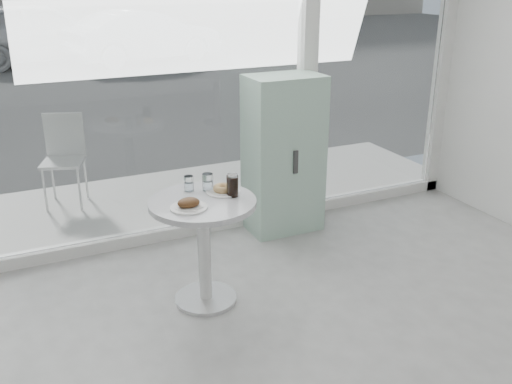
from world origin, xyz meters
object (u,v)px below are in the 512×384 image
main_table (203,230)px  cola_glass (232,186)px  mint_cabinet (283,155)px  plate_donut (223,190)px  patio_chair (64,154)px  car_white (39,32)px  water_tumbler_a (189,184)px  car_silver (144,37)px  plate_fritter (189,204)px  water_tumbler_b (208,183)px

main_table → cola_glass: size_ratio=5.04×
mint_cabinet → main_table: bearing=-140.4°
plate_donut → patio_chair: bearing=110.6°
patio_chair → car_white: (0.72, 9.84, 0.21)m
water_tumbler_a → car_silver: bearing=77.2°
main_table → car_white: (0.09, 12.04, 0.21)m
car_white → patio_chair: bearing=166.7°
main_table → cola_glass: 0.36m
plate_fritter → cola_glass: (0.33, 0.08, 0.05)m
water_tumbler_b → cola_glass: size_ratio=0.80×
mint_cabinet → car_white: bearing=95.0°
mint_cabinet → car_white: 11.21m
car_white → water_tumbler_b: (0.01, -11.89, 0.07)m
patio_chair → water_tumbler_b: 2.20m
mint_cabinet → car_silver: mint_cabinet is taller
car_silver → plate_donut: size_ratio=16.44×
mint_cabinet → water_tumbler_a: 1.29m
plate_donut → main_table: bearing=-157.9°
plate_donut → mint_cabinet: bearing=42.3°
car_silver → cola_glass: size_ratio=25.40×
mint_cabinet → plate_fritter: 1.54m
plate_fritter → car_white: bearing=89.0°
patio_chair → water_tumbler_b: size_ratio=7.08×
plate_donut → water_tumbler_b: (-0.08, 0.08, 0.03)m
plate_donut → cola_glass: (0.03, -0.09, 0.05)m
mint_cabinet → water_tumbler_b: (-0.97, -0.73, 0.13)m
plate_donut → water_tumbler_b: size_ratio=1.92×
mint_cabinet → water_tumbler_a: size_ratio=12.85×
cola_glass → plate_fritter: bearing=-166.9°
mint_cabinet → patio_chair: (-1.69, 1.33, -0.15)m
car_silver → cola_glass: 11.38m
plate_donut → car_white: bearing=90.4°
car_silver → cola_glass: (-2.25, -11.15, 0.20)m
mint_cabinet → car_white: car_white is taller
car_white → car_silver: size_ratio=1.14×
mint_cabinet → car_white: (-0.97, 11.16, 0.07)m
mint_cabinet → plate_fritter: (-1.19, -0.97, 0.11)m
main_table → patio_chair: 2.30m
mint_cabinet → patio_chair: 2.16m
car_silver → water_tumbler_b: size_ratio=31.57×
car_silver → plate_donut: car_silver is taller
car_white → water_tumbler_b: car_white is taller
main_table → car_silver: (2.46, 11.13, 0.09)m
mint_cabinet → car_silver: bearing=82.3°
car_white → cola_glass: size_ratio=29.06×
plate_donut → car_silver: bearing=78.3°
water_tumbler_b → main_table: bearing=-122.3°
patio_chair → plate_fritter: 2.37m
car_silver → plate_donut: bearing=153.0°
car_white → water_tumbler_a: size_ratio=41.34×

